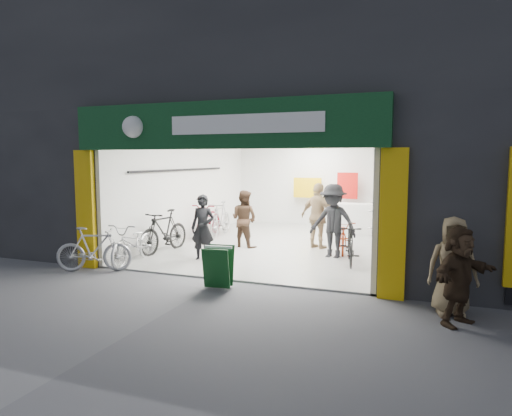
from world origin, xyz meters
The scene contains 17 objects.
ground centered at (0.00, 0.00, 0.00)m, with size 60.00×60.00×0.00m, color #56565B.
building centered at (0.91, 4.99, 4.31)m, with size 17.00×10.27×8.00m.
bike_left_front centered at (-2.50, 0.60, 0.49)m, with size 0.65×1.85×0.97m, color #B4B4B9.
bike_left_midfront centered at (-2.50, 1.89, 0.56)m, with size 0.52×1.85×1.11m, color black.
bike_left_midback centered at (-2.50, 4.48, 0.52)m, with size 0.70×2.00×1.05m, color maroon.
bike_left_back centered at (-2.23, 4.70, 0.55)m, with size 0.52×1.82×1.10m, color #A1A2A6.
bike_right_front centered at (2.17, 2.31, 0.47)m, with size 0.45×1.58×0.95m, color black.
bike_right_mid centered at (1.80, 3.56, 0.43)m, with size 0.57×1.63×0.86m, color #9B2B0E.
bike_right_back centered at (2.50, 4.87, 0.55)m, with size 0.51×1.82×1.09m, color #B8B7BD.
parked_bike centered at (-2.86, -0.30, 0.48)m, with size 0.45×1.61×0.97m, color #B0B0B4.
customer_a centered at (-1.13, 1.41, 0.79)m, with size 0.58×0.38×1.58m, color black.
customer_b centered at (-0.84, 3.27, 0.79)m, with size 0.76×0.59×1.57m, color #3E291C.
customer_c centered at (1.68, 2.77, 0.91)m, with size 1.17×0.67×1.81m, color black.
customer_d centered at (1.10, 3.73, 0.89)m, with size 1.04×0.43×1.78m, color #9B7F5A.
pedestrian_near centered at (4.19, -0.54, 0.77)m, with size 0.75×0.49×1.54m, color #89734F.
pedestrian_far centered at (4.25, -0.98, 0.73)m, with size 1.35×0.43×1.46m, color #322316.
sandwich_board centered at (0.18, -0.50, 0.43)m, with size 0.57×0.58×0.77m.
Camera 1 is at (3.79, -8.06, 2.41)m, focal length 32.00 mm.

